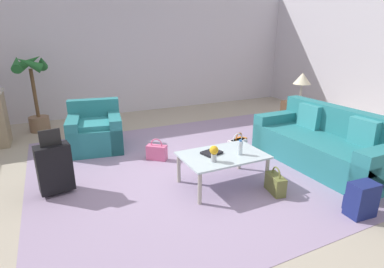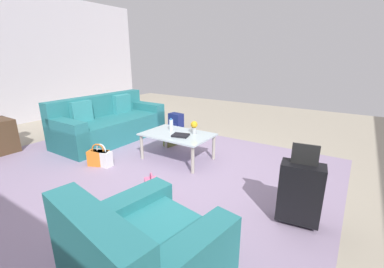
# 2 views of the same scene
# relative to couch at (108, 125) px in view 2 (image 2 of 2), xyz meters

# --- Properties ---
(ground_plane) EXTENTS (12.00, 12.00, 0.00)m
(ground_plane) POSITION_rel_couch_xyz_m (-2.20, 0.60, -0.30)
(ground_plane) COLOR #A89E89
(area_rug) EXTENTS (5.20, 4.40, 0.01)m
(area_rug) POSITION_rel_couch_xyz_m (-1.60, 0.80, -0.30)
(area_rug) COLOR #9984A3
(area_rug) RESTS_ON ground
(couch) EXTENTS (0.95, 2.16, 0.87)m
(couch) POSITION_rel_couch_xyz_m (0.00, 0.00, 0.00)
(couch) COLOR teal
(couch) RESTS_ON ground
(armchair) EXTENTS (1.01, 1.04, 0.82)m
(armchair) POSITION_rel_couch_xyz_m (-3.09, 2.27, -0.01)
(armchair) COLOR teal
(armchair) RESTS_ON ground
(coffee_table) EXTENTS (1.09, 0.72, 0.44)m
(coffee_table) POSITION_rel_couch_xyz_m (-1.80, 0.10, 0.09)
(coffee_table) COLOR silver
(coffee_table) RESTS_ON ground
(water_bottle) EXTENTS (0.06, 0.06, 0.20)m
(water_bottle) POSITION_rel_couch_xyz_m (-1.60, 0.00, 0.23)
(water_bottle) COLOR silver
(water_bottle) RESTS_ON coffee_table
(coffee_table_book) EXTENTS (0.28, 0.24, 0.03)m
(coffee_table_book) POSITION_rel_couch_xyz_m (-1.92, 0.18, 0.15)
(coffee_table_book) COLOR black
(coffee_table_book) RESTS_ON coffee_table
(flower_vase) EXTENTS (0.11, 0.11, 0.21)m
(flower_vase) POSITION_rel_couch_xyz_m (-2.02, -0.05, 0.26)
(flower_vase) COLOR #B2B7BC
(flower_vase) RESTS_ON coffee_table
(suitcase_black) EXTENTS (0.43, 0.27, 0.85)m
(suitcase_black) POSITION_rel_couch_xyz_m (-3.80, 0.80, 0.06)
(suitcase_black) COLOR black
(suitcase_black) RESTS_ON ground
(handbag_white) EXTENTS (0.33, 0.17, 0.36)m
(handbag_white) POSITION_rel_couch_xyz_m (-0.98, 0.95, -0.17)
(handbag_white) COLOR white
(handbag_white) RESTS_ON ground
(handbag_olive) EXTENTS (0.20, 0.34, 0.36)m
(handbag_olive) POSITION_rel_couch_xyz_m (-1.30, -0.39, -0.17)
(handbag_olive) COLOR olive
(handbag_olive) RESTS_ON ground
(handbag_orange) EXTENTS (0.35, 0.26, 0.36)m
(handbag_orange) POSITION_rel_couch_xyz_m (-0.93, 0.97, -0.17)
(handbag_orange) COLOR orange
(handbag_orange) RESTS_ON ground
(handbag_pink) EXTENTS (0.33, 0.31, 0.36)m
(handbag_pink) POSITION_rel_couch_xyz_m (-2.30, 1.28, -0.17)
(handbag_pink) COLOR pink
(handbag_pink) RESTS_ON ground
(backpack_navy) EXTENTS (0.32, 0.27, 0.40)m
(backpack_navy) POSITION_rel_couch_xyz_m (-0.79, -1.19, -0.11)
(backpack_navy) COLOR navy
(backpack_navy) RESTS_ON ground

